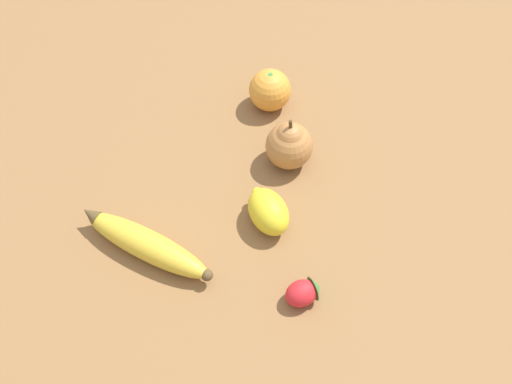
{
  "coord_description": "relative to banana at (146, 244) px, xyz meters",
  "views": [
    {
      "loc": [
        0.52,
        0.08,
        0.7
      ],
      "look_at": [
        0.04,
        -0.04,
        0.03
      ],
      "focal_mm": 42.0,
      "sensor_mm": 36.0,
      "label": 1
    }
  ],
  "objects": [
    {
      "name": "banana",
      "position": [
        0.0,
        0.0,
        0.0
      ],
      "size": [
        0.09,
        0.2,
        0.04
      ],
      "rotation": [
        0.0,
        0.0,
        4.46
      ],
      "color": "gold",
      "rests_on": "ground_plane"
    },
    {
      "name": "orange",
      "position": [
        -0.31,
        0.1,
        0.01
      ],
      "size": [
        0.07,
        0.07,
        0.07
      ],
      "color": "orange",
      "rests_on": "ground_plane"
    },
    {
      "name": "pear",
      "position": [
        -0.2,
        0.15,
        0.02
      ],
      "size": [
        0.07,
        0.07,
        0.09
      ],
      "color": "#B2753D",
      "rests_on": "ground_plane"
    },
    {
      "name": "ground_plane",
      "position": [
        -0.16,
        0.16,
        -0.02
      ],
      "size": [
        3.0,
        3.0,
        0.0
      ],
      "primitive_type": "plane",
      "color": "olive"
    },
    {
      "name": "strawberry",
      "position": [
        0.02,
        0.22,
        -0.0
      ],
      "size": [
        0.06,
        0.06,
        0.03
      ],
      "rotation": [
        0.0,
        0.0,
        2.24
      ],
      "color": "red",
      "rests_on": "ground_plane"
    },
    {
      "name": "lemon",
      "position": [
        -0.09,
        0.15,
        0.01
      ],
      "size": [
        0.09,
        0.09,
        0.05
      ],
      "rotation": [
        0.0,
        0.0,
        3.83
      ],
      "color": "yellow",
      "rests_on": "ground_plane"
    }
  ]
}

